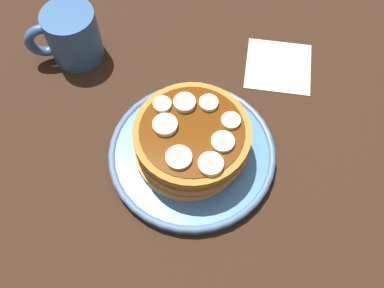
% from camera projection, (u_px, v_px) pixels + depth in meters
% --- Properties ---
extents(ground_plane, '(1.40, 1.40, 0.03)m').
position_uv_depth(ground_plane, '(192.00, 161.00, 0.67)').
color(ground_plane, black).
extents(plate, '(0.25, 0.25, 0.02)m').
position_uv_depth(plate, '(192.00, 153.00, 0.65)').
color(plate, '#3F72B2').
rests_on(plate, ground_plane).
extents(pancake_stack, '(0.17, 0.17, 0.06)m').
position_uv_depth(pancake_stack, '(189.00, 141.00, 0.61)').
color(pancake_stack, gold).
rests_on(pancake_stack, plate).
extents(banana_slice_0, '(0.03, 0.03, 0.01)m').
position_uv_depth(banana_slice_0, '(230.00, 119.00, 0.59)').
color(banana_slice_0, '#FAEEB7').
rests_on(banana_slice_0, pancake_stack).
extents(banana_slice_1, '(0.03, 0.03, 0.01)m').
position_uv_depth(banana_slice_1, '(165.00, 125.00, 0.59)').
color(banana_slice_1, '#FCF1B3').
rests_on(banana_slice_1, pancake_stack).
extents(banana_slice_2, '(0.04, 0.04, 0.01)m').
position_uv_depth(banana_slice_2, '(179.00, 158.00, 0.56)').
color(banana_slice_2, '#F7EBBC').
rests_on(banana_slice_2, pancake_stack).
extents(banana_slice_3, '(0.03, 0.03, 0.01)m').
position_uv_depth(banana_slice_3, '(209.00, 103.00, 0.60)').
color(banana_slice_3, '#FAF4B7').
rests_on(banana_slice_3, pancake_stack).
extents(banana_slice_4, '(0.03, 0.03, 0.01)m').
position_uv_depth(banana_slice_4, '(211.00, 164.00, 0.56)').
color(banana_slice_4, beige).
rests_on(banana_slice_4, pancake_stack).
extents(banana_slice_5, '(0.03, 0.03, 0.01)m').
position_uv_depth(banana_slice_5, '(185.00, 103.00, 0.60)').
color(banana_slice_5, '#FDEDB4').
rests_on(banana_slice_5, pancake_stack).
extents(banana_slice_6, '(0.03, 0.03, 0.01)m').
position_uv_depth(banana_slice_6, '(223.00, 142.00, 0.58)').
color(banana_slice_6, '#FAE8B4').
rests_on(banana_slice_6, pancake_stack).
extents(banana_slice_7, '(0.03, 0.03, 0.01)m').
position_uv_depth(banana_slice_7, '(162.00, 105.00, 0.60)').
color(banana_slice_7, '#F6E4BC').
rests_on(banana_slice_7, pancake_stack).
extents(coffee_mug, '(0.12, 0.09, 0.09)m').
position_uv_depth(coffee_mug, '(71.00, 35.00, 0.71)').
color(coffee_mug, '#33598C').
rests_on(coffee_mug, ground_plane).
extents(napkin, '(0.14, 0.14, 0.00)m').
position_uv_depth(napkin, '(278.00, 66.00, 0.74)').
color(napkin, beige).
rests_on(napkin, ground_plane).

